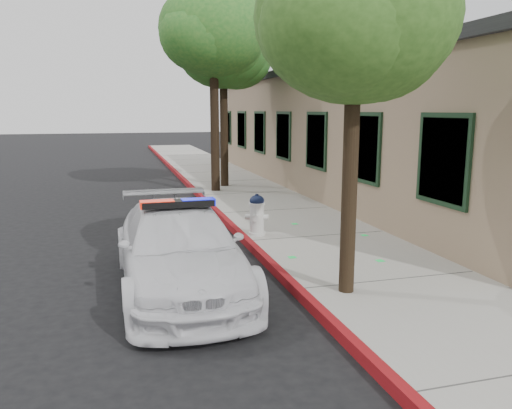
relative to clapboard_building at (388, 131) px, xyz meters
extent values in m
plane|color=black|center=(-6.69, -9.00, -2.13)|extent=(120.00, 120.00, 0.00)
cube|color=gray|center=(-5.09, -6.00, -2.05)|extent=(3.20, 60.00, 0.15)
cube|color=maroon|center=(-6.63, -6.00, -2.05)|extent=(0.14, 60.00, 0.16)
cube|color=#927E5F|center=(0.01, 0.00, -0.13)|extent=(7.00, 20.00, 4.00)
cube|color=black|center=(0.01, 0.00, 1.99)|extent=(7.30, 20.30, 0.24)
cube|color=black|center=(-3.52, -8.00, -0.18)|extent=(0.08, 1.48, 1.68)
cube|color=black|center=(-3.52, -5.00, -0.18)|extent=(0.08, 1.48, 1.68)
cube|color=black|center=(-3.52, -2.00, -0.18)|extent=(0.08, 1.48, 1.68)
cube|color=black|center=(-3.52, 1.00, -0.18)|extent=(0.08, 1.48, 1.68)
cube|color=black|center=(-3.52, 4.00, -0.18)|extent=(0.08, 1.48, 1.68)
cube|color=black|center=(-3.52, 7.00, -0.18)|extent=(0.08, 1.48, 1.68)
cube|color=black|center=(-3.52, 10.00, -0.18)|extent=(0.08, 1.48, 1.68)
imported|color=silver|center=(-8.34, -8.10, -1.46)|extent=(1.90, 4.62, 1.34)
cube|color=black|center=(-8.34, -8.10, -0.73)|extent=(1.20, 0.29, 0.10)
cube|color=red|center=(-8.66, -8.10, -0.72)|extent=(0.52, 0.24, 0.11)
cube|color=#0C13CC|center=(-8.02, -8.09, -0.72)|extent=(0.52, 0.24, 0.11)
cylinder|color=silver|center=(-6.34, -5.56, -1.94)|extent=(0.37, 0.37, 0.07)
cylinder|color=silver|center=(-6.34, -5.56, -1.61)|extent=(0.31, 0.31, 0.61)
cylinder|color=silver|center=(-6.34, -5.56, -1.28)|extent=(0.35, 0.35, 0.04)
ellipsoid|color=black|center=(-6.34, -5.56, -1.22)|extent=(0.32, 0.32, 0.24)
cylinder|color=black|center=(-6.34, -5.56, -1.11)|extent=(0.08, 0.08, 0.07)
cylinder|color=silver|center=(-6.51, -5.49, -1.58)|extent=(0.17, 0.16, 0.12)
cylinder|color=silver|center=(-6.17, -5.64, -1.58)|extent=(0.17, 0.16, 0.12)
cylinder|color=silver|center=(-6.42, -5.73, -1.56)|extent=(0.19, 0.18, 0.15)
cylinder|color=black|center=(-5.99, -9.27, -0.40)|extent=(0.23, 0.23, 3.15)
ellipsoid|color=#2A4E18|center=(-5.99, -9.27, 1.96)|extent=(2.80, 2.80, 2.38)
ellipsoid|color=#2A4E18|center=(-5.57, -8.98, 1.70)|extent=(2.10, 2.10, 1.78)
ellipsoid|color=#2A4E18|center=(-6.33, -9.55, 1.78)|extent=(2.19, 2.19, 1.86)
cylinder|color=black|center=(-5.99, 0.83, 0.12)|extent=(0.30, 0.30, 4.20)
ellipsoid|color=#1D5D1E|center=(-5.99, 0.83, 3.25)|extent=(3.52, 3.52, 2.99)
ellipsoid|color=#1D5D1E|center=(-5.60, 1.24, 2.91)|extent=(2.84, 2.84, 2.41)
ellipsoid|color=#1D5D1E|center=(-6.40, 0.53, 3.02)|extent=(2.73, 2.73, 2.32)
cylinder|color=black|center=(-5.46, 1.83, -0.07)|extent=(0.28, 0.28, 3.81)
ellipsoid|color=#32551A|center=(-5.46, 1.83, 2.81)|extent=(3.27, 3.27, 2.78)
ellipsoid|color=#32551A|center=(-4.94, 2.10, 2.49)|extent=(2.50, 2.50, 2.13)
ellipsoid|color=#32551A|center=(-5.76, 1.48, 2.60)|extent=(2.61, 2.61, 2.22)
camera|label=1|loc=(-9.26, -15.88, 0.70)|focal=35.43mm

